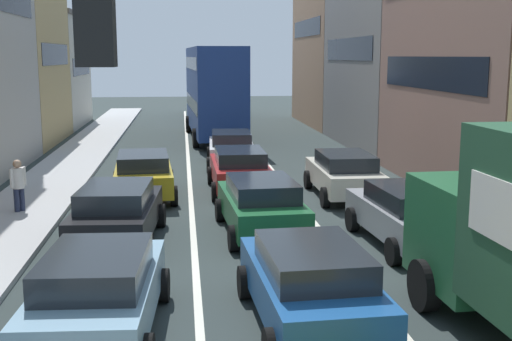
% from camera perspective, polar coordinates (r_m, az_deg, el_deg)
% --- Properties ---
extents(sidewalk_left, '(2.60, 64.00, 0.14)m').
position_cam_1_polar(sidewalk_left, '(25.73, -17.09, -0.56)').
color(sidewalk_left, '#ADADAD').
rests_on(sidewalk_left, ground).
extents(lane_stripe_left, '(0.16, 60.00, 0.01)m').
position_cam_1_polar(lane_stripe_left, '(25.30, -5.89, -0.49)').
color(lane_stripe_left, silver).
rests_on(lane_stripe_left, ground).
extents(lane_stripe_right, '(0.16, 60.00, 0.01)m').
position_cam_1_polar(lane_stripe_right, '(25.56, 1.76, -0.33)').
color(lane_stripe_right, silver).
rests_on(lane_stripe_right, ground).
extents(building_row_right, '(7.20, 43.90, 11.98)m').
position_cam_1_polar(building_row_right, '(31.48, 15.79, 9.90)').
color(building_row_right, '#9E7556').
rests_on(building_row_right, ground).
extents(sedan_centre_lane_second, '(2.22, 4.38, 1.49)m').
position_cam_1_polar(sedan_centre_lane_second, '(11.26, 4.78, -9.80)').
color(sedan_centre_lane_second, '#194C8C').
rests_on(sedan_centre_lane_second, ground).
extents(wagon_left_lane_second, '(2.26, 4.40, 1.49)m').
position_cam_1_polar(wagon_left_lane_second, '(11.16, -13.68, -10.23)').
color(wagon_left_lane_second, '#759EB7').
rests_on(wagon_left_lane_second, ground).
extents(hatchback_centre_lane_third, '(2.25, 4.39, 1.49)m').
position_cam_1_polar(hatchback_centre_lane_third, '(16.91, 0.45, -2.98)').
color(hatchback_centre_lane_third, '#19592D').
rests_on(hatchback_centre_lane_third, ground).
extents(sedan_left_lane_third, '(2.30, 4.41, 1.49)m').
position_cam_1_polar(sedan_left_lane_third, '(16.45, -12.11, -3.59)').
color(sedan_left_lane_third, black).
rests_on(sedan_left_lane_third, ground).
extents(coupe_centre_lane_fourth, '(2.07, 4.31, 1.49)m').
position_cam_1_polar(coupe_centre_lane_fourth, '(22.14, -1.45, 0.13)').
color(coupe_centre_lane_fourth, '#A51E1E').
rests_on(coupe_centre_lane_fourth, ground).
extents(sedan_left_lane_fourth, '(2.27, 4.40, 1.49)m').
position_cam_1_polar(sedan_left_lane_fourth, '(21.58, -9.87, -0.27)').
color(sedan_left_lane_fourth, '#B29319').
rests_on(sedan_left_lane_fourth, ground).
extents(sedan_centre_lane_fifth, '(2.21, 4.37, 1.49)m').
position_cam_1_polar(sedan_centre_lane_fifth, '(27.27, -2.20, 2.01)').
color(sedan_centre_lane_fifth, silver).
rests_on(sedan_centre_lane_fifth, ground).
extents(sedan_right_lane_behind_truck, '(2.26, 4.40, 1.49)m').
position_cam_1_polar(sedan_right_lane_behind_truck, '(16.32, 13.25, -3.74)').
color(sedan_right_lane_behind_truck, gray).
rests_on(sedan_right_lane_behind_truck, ground).
extents(wagon_right_lane_far, '(2.10, 4.32, 1.49)m').
position_cam_1_polar(wagon_right_lane_far, '(21.51, 7.75, -0.25)').
color(wagon_right_lane_far, beige).
rests_on(wagon_right_lane_far, ground).
extents(bus_mid_queue_primary, '(3.13, 10.59, 5.06)m').
position_cam_1_polar(bus_mid_queue_primary, '(36.05, -3.71, 7.20)').
color(bus_mid_queue_primary, navy).
rests_on(bus_mid_queue_primary, ground).
extents(bus_far_queue_secondary, '(2.97, 10.55, 2.90)m').
position_cam_1_polar(bus_far_queue_secondary, '(49.41, -4.16, 6.72)').
color(bus_far_queue_secondary, navy).
rests_on(bus_far_queue_secondary, ground).
extents(pedestrian_mid_sidewalk, '(0.38, 0.44, 1.66)m').
position_cam_1_polar(pedestrian_mid_sidewalk, '(20.01, -20.16, -1.12)').
color(pedestrian_mid_sidewalk, '#262D47').
rests_on(pedestrian_mid_sidewalk, ground).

